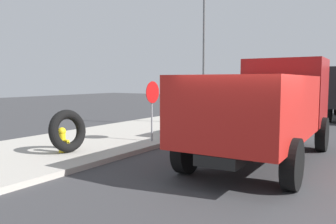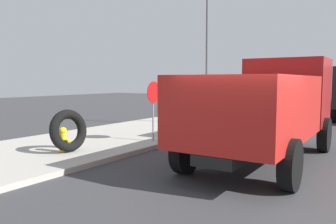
{
  "view_description": "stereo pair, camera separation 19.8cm",
  "coord_description": "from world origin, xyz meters",
  "px_view_note": "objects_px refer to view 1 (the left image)",
  "views": [
    {
      "loc": [
        -6.95,
        -2.38,
        2.29
      ],
      "look_at": [
        1.12,
        2.83,
        1.39
      ],
      "focal_mm": 36.27,
      "sensor_mm": 36.0,
      "label": 1
    },
    {
      "loc": [
        -6.84,
        -2.55,
        2.29
      ],
      "look_at": [
        1.12,
        2.83,
        1.39
      ],
      "focal_mm": 36.27,
      "sensor_mm": 36.0,
      "label": 2
    }
  ],
  "objects_px": {
    "loose_tire": "(68,131)",
    "dump_truck_red": "(266,104)",
    "stop_sign": "(152,100)",
    "street_light_pole": "(204,58)",
    "fire_hydrant": "(62,139)"
  },
  "relations": [
    {
      "from": "dump_truck_red",
      "to": "street_light_pole",
      "type": "bearing_deg",
      "value": 41.66
    },
    {
      "from": "fire_hydrant",
      "to": "dump_truck_red",
      "type": "height_order",
      "value": "dump_truck_red"
    },
    {
      "from": "dump_truck_red",
      "to": "fire_hydrant",
      "type": "bearing_deg",
      "value": 120.43
    },
    {
      "from": "stop_sign",
      "to": "fire_hydrant",
      "type": "bearing_deg",
      "value": 158.76
    },
    {
      "from": "loose_tire",
      "to": "dump_truck_red",
      "type": "height_order",
      "value": "dump_truck_red"
    },
    {
      "from": "loose_tire",
      "to": "stop_sign",
      "type": "bearing_deg",
      "value": -19.4
    },
    {
      "from": "fire_hydrant",
      "to": "street_light_pole",
      "type": "height_order",
      "value": "street_light_pole"
    },
    {
      "from": "loose_tire",
      "to": "street_light_pole",
      "type": "height_order",
      "value": "street_light_pole"
    },
    {
      "from": "loose_tire",
      "to": "dump_truck_red",
      "type": "bearing_deg",
      "value": -59.65
    },
    {
      "from": "fire_hydrant",
      "to": "street_light_pole",
      "type": "xyz_separation_m",
      "value": [
        8.27,
        -0.48,
        2.83
      ]
    },
    {
      "from": "stop_sign",
      "to": "street_light_pole",
      "type": "relative_size",
      "value": 0.33
    },
    {
      "from": "loose_tire",
      "to": "street_light_pole",
      "type": "xyz_separation_m",
      "value": [
        8.18,
        -0.33,
        2.58
      ]
    },
    {
      "from": "loose_tire",
      "to": "fire_hydrant",
      "type": "bearing_deg",
      "value": 123.0
    },
    {
      "from": "stop_sign",
      "to": "dump_truck_red",
      "type": "height_order",
      "value": "dump_truck_red"
    },
    {
      "from": "stop_sign",
      "to": "street_light_pole",
      "type": "distance_m",
      "value": 5.62
    }
  ]
}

